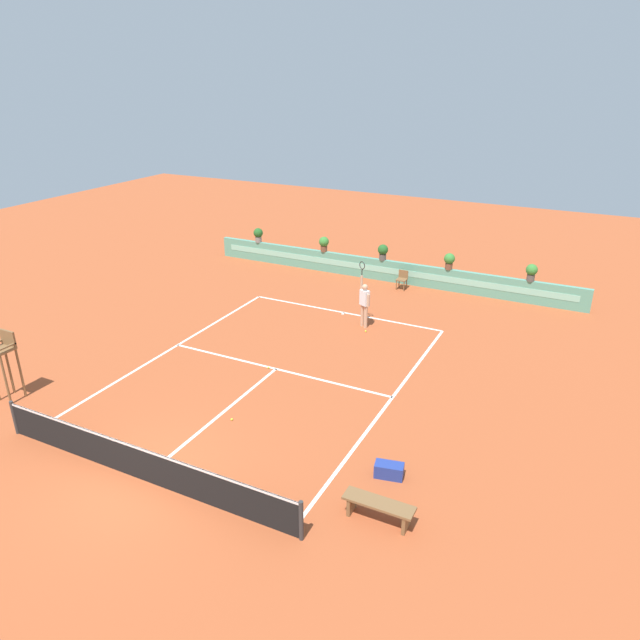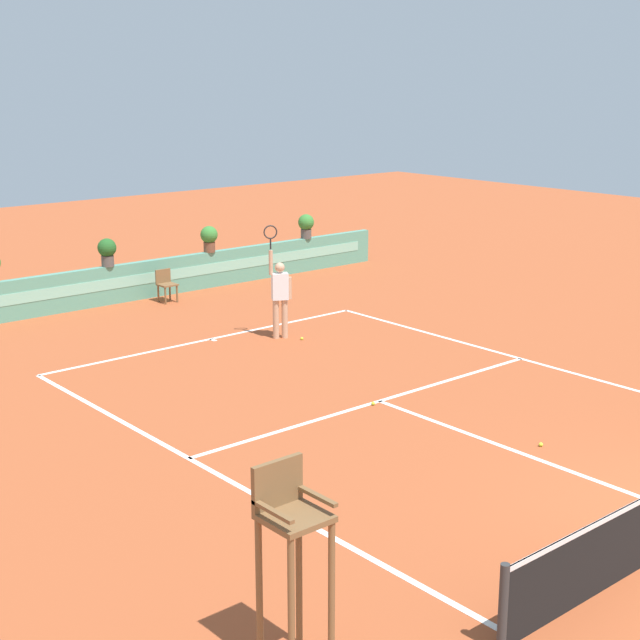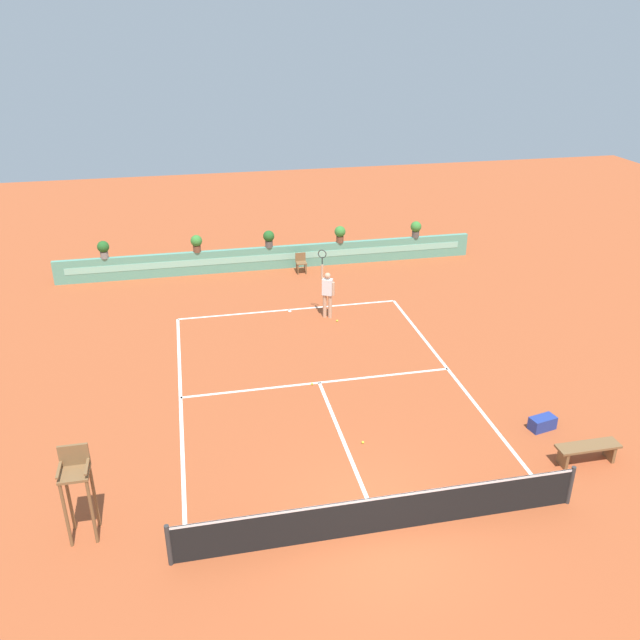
{
  "view_description": "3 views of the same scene",
  "coord_description": "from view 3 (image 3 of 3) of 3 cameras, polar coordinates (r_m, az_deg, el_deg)",
  "views": [
    {
      "loc": [
        9.07,
        -8.43,
        9.17
      ],
      "look_at": [
        0.5,
        8.67,
        1.0
      ],
      "focal_mm": 32.99,
      "sensor_mm": 36.0,
      "label": 1
    },
    {
      "loc": [
        -11.43,
        -5.36,
        5.8
      ],
      "look_at": [
        0.5,
        8.67,
        1.0
      ],
      "focal_mm": 53.15,
      "sensor_mm": 36.0,
      "label": 2
    },
    {
      "loc": [
        -3.51,
        -10.27,
        10.06
      ],
      "look_at": [
        0.5,
        8.67,
        1.0
      ],
      "focal_mm": 36.72,
      "sensor_mm": 36.0,
      "label": 3
    }
  ],
  "objects": [
    {
      "name": "ball_kid_chair",
      "position": [
        28.03,
        -1.67,
        5.08
      ],
      "size": [
        0.44,
        0.44,
        0.85
      ],
      "color": "brown",
      "rests_on": "ground"
    },
    {
      "name": "net",
      "position": [
        14.46,
        5.4,
        -16.4
      ],
      "size": [
        8.92,
        0.1,
        1.0
      ],
      "color": "#333333",
      "rests_on": "ground"
    },
    {
      "name": "court_lines",
      "position": [
        20.05,
        -0.25,
        -5.02
      ],
      "size": [
        8.32,
        11.94,
        0.01
      ],
      "color": "white",
      "rests_on": "ground"
    },
    {
      "name": "potted_plant_far_right",
      "position": [
        29.77,
        8.36,
        7.92
      ],
      "size": [
        0.48,
        0.48,
        0.72
      ],
      "color": "#514C47",
      "rests_on": "back_wall_barrier"
    },
    {
      "name": "bench_courtside",
      "position": [
        17.62,
        22.29,
        -10.41
      ],
      "size": [
        1.6,
        0.44,
        0.51
      ],
      "color": "brown",
      "rests_on": "ground"
    },
    {
      "name": "tennis_ball_by_sideline",
      "position": [
        17.22,
        3.76,
        -10.6
      ],
      "size": [
        0.07,
        0.07,
        0.07
      ],
      "primitive_type": "sphere",
      "color": "#CCE033",
      "rests_on": "ground"
    },
    {
      "name": "potted_plant_left",
      "position": [
        28.03,
        -10.72,
        6.66
      ],
      "size": [
        0.48,
        0.48,
        0.72
      ],
      "color": "brown",
      "rests_on": "back_wall_barrier"
    },
    {
      "name": "potted_plant_right",
      "position": [
        28.78,
        1.75,
        7.58
      ],
      "size": [
        0.48,
        0.48,
        0.72
      ],
      "color": "brown",
      "rests_on": "back_wall_barrier"
    },
    {
      "name": "potted_plant_far_left",
      "position": [
        28.23,
        -18.36,
        5.94
      ],
      "size": [
        0.48,
        0.48,
        0.72
      ],
      "color": "gray",
      "rests_on": "back_wall_barrier"
    },
    {
      "name": "back_wall_barrier",
      "position": [
        28.54,
        -4.23,
        5.43
      ],
      "size": [
        18.0,
        0.21,
        1.0
      ],
      "color": "#599E84",
      "rests_on": "ground"
    },
    {
      "name": "tennis_ball_near_baseline",
      "position": [
        23.61,
        1.5,
        -0.06
      ],
      "size": [
        0.07,
        0.07,
        0.07
      ],
      "primitive_type": "sphere",
      "color": "#CCE033",
      "rests_on": "ground"
    },
    {
      "name": "ground_plane",
      "position": [
        19.45,
        0.18,
        -6.07
      ],
      "size": [
        60.0,
        60.0,
        0.0
      ],
      "primitive_type": "plane",
      "color": "#A84C28"
    },
    {
      "name": "umpire_chair",
      "position": [
        14.7,
        -20.43,
        -13.16
      ],
      "size": [
        0.6,
        0.6,
        2.14
      ],
      "color": "brown",
      "rests_on": "ground"
    },
    {
      "name": "tennis_ball_mid_court",
      "position": [
        19.66,
        -0.69,
        -5.59
      ],
      "size": [
        0.07,
        0.07,
        0.07
      ],
      "primitive_type": "sphere",
      "color": "#CCE033",
      "rests_on": "ground"
    },
    {
      "name": "tennis_player",
      "position": [
        23.54,
        0.64,
        2.57
      ],
      "size": [
        0.56,
        0.36,
        2.58
      ],
      "color": "tan",
      "rests_on": "ground"
    },
    {
      "name": "gear_bag",
      "position": [
        18.62,
        18.81,
        -8.5
      ],
      "size": [
        0.76,
        0.5,
        0.36
      ],
      "primitive_type": "cube",
      "rotation": [
        0.0,
        0.0,
        0.21
      ],
      "color": "navy",
      "rests_on": "ground"
    },
    {
      "name": "potted_plant_centre",
      "position": [
        28.24,
        -4.49,
        7.16
      ],
      "size": [
        0.48,
        0.48,
        0.72
      ],
      "color": "#514C47",
      "rests_on": "back_wall_barrier"
    }
  ]
}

